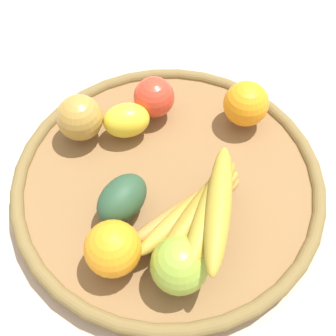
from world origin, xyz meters
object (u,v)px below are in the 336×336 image
Objects in this scene: banana_bunch at (200,210)px; apple_2 at (154,97)px; apple_1 at (80,118)px; lemon_0 at (126,120)px; avocado at (122,199)px; apple_0 at (179,265)px; orange_0 at (246,104)px; orange_1 at (112,248)px.

banana_bunch is 2.90× the size of apple_2.
apple_2 is 0.92× the size of apple_1.
lemon_0 is at bearing 162.95° from apple_2.
apple_0 is (-0.05, -0.11, 0.01)m from avocado.
apple_2 is at bearing 110.34° from orange_0.
orange_0 is 0.15m from apple_2.
banana_bunch is 0.08m from apple_0.
orange_0 is 0.98× the size of lemon_0.
orange_1 and apple_0 have the same top height.
apple_2 is 0.06m from lemon_0.
banana_bunch is (0.02, -0.11, 0.02)m from avocado.
avocado is at bearing 64.76° from apple_0.
avocado is 0.25m from orange_0.
banana_bunch is 0.24m from apple_1.
orange_0 is 1.09× the size of apple_2.
orange_0 is at bearing -54.89° from lemon_0.
orange_0 is at bearing -10.81° from orange_1.
apple_0 is (0.02, -0.09, 0.00)m from orange_1.
apple_2 is (0.18, 0.05, 0.00)m from avocado.
orange_0 is 0.26m from apple_1.
banana_bunch is 2.59× the size of apple_0.
orange_1 is at bearing 102.09° from apple_0.
apple_1 is (-0.03, 0.06, 0.01)m from lemon_0.
banana_bunch is at bearing -136.19° from apple_2.
orange_1 is 0.09m from apple_0.
avocado is at bearing 159.53° from orange_0.
orange_1 is 1.01× the size of lemon_0.
apple_2 is at bearing 16.89° from orange_1.
lemon_0 is at bearing 27.69° from avocado.
apple_1 is at bearing 119.10° from lemon_0.
banana_bunch is at bearing -106.36° from apple_1.
lemon_0 is 0.26m from apple_0.
avocado is 0.44× the size of banana_bunch.
apple_0 reaches higher than orange_0.
avocado is 0.11m from banana_bunch.
orange_1 is 0.22m from lemon_0.
lemon_0 is at bearing 125.11° from orange_0.
apple_0 is (-0.18, -0.18, 0.01)m from lemon_0.
apple_1 is (0.16, 0.16, -0.00)m from orange_1.
avocado is 0.08m from orange_1.
lemon_0 is at bearing 59.09° from banana_bunch.
apple_0 is at bearing -145.65° from apple_2.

